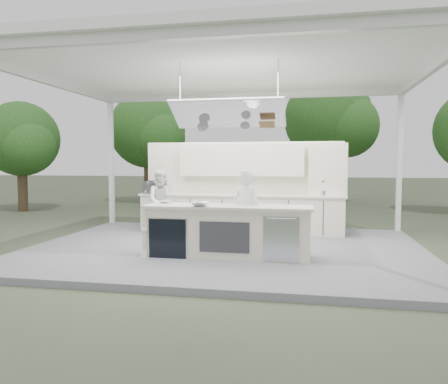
% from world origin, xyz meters
% --- Properties ---
extents(ground, '(90.00, 90.00, 0.00)m').
position_xyz_m(ground, '(0.00, 0.00, 0.00)').
color(ground, '#3F4932').
rests_on(ground, ground).
extents(stage_deck, '(8.00, 6.00, 0.12)m').
position_xyz_m(stage_deck, '(0.00, 0.00, 0.06)').
color(stage_deck, slate).
rests_on(stage_deck, ground).
extents(tent, '(8.20, 6.20, 3.86)m').
position_xyz_m(tent, '(0.00, -0.01, 3.71)').
color(tent, white).
rests_on(tent, ground).
extents(demo_island, '(3.10, 0.79, 0.95)m').
position_xyz_m(demo_island, '(0.18, -0.91, 0.60)').
color(demo_island, beige).
rests_on(demo_island, stage_deck).
extents(back_counter, '(5.08, 0.72, 0.95)m').
position_xyz_m(back_counter, '(0.00, 1.90, 0.60)').
color(back_counter, beige).
rests_on(back_counter, stage_deck).
extents(back_wall_unit, '(5.05, 0.48, 2.25)m').
position_xyz_m(back_wall_unit, '(0.44, 2.11, 1.57)').
color(back_wall_unit, beige).
rests_on(back_wall_unit, stage_deck).
extents(tree_cluster, '(19.55, 9.40, 5.85)m').
position_xyz_m(tree_cluster, '(-0.16, 9.77, 3.29)').
color(tree_cluster, '#4E3927').
rests_on(tree_cluster, ground).
extents(head_chef, '(0.69, 0.59, 1.62)m').
position_xyz_m(head_chef, '(0.52, -0.65, 0.93)').
color(head_chef, white).
rests_on(head_chef, stage_deck).
extents(sous_chef, '(0.93, 0.84, 1.56)m').
position_xyz_m(sous_chef, '(-1.89, 1.46, 0.90)').
color(sous_chef, silver).
rests_on(sous_chef, stage_deck).
extents(toaster_oven, '(0.64, 0.49, 0.32)m').
position_xyz_m(toaster_oven, '(-2.20, 1.81, 1.23)').
color(toaster_oven, '#B9BCC0').
rests_on(toaster_oven, back_counter).
extents(bowl_large, '(0.34, 0.34, 0.08)m').
position_xyz_m(bowl_large, '(-0.27, -1.15, 1.11)').
color(bowl_large, silver).
rests_on(bowl_large, demo_island).
extents(bowl_small, '(0.27, 0.27, 0.07)m').
position_xyz_m(bowl_small, '(-1.10, -0.65, 1.11)').
color(bowl_small, silver).
rests_on(bowl_small, demo_island).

